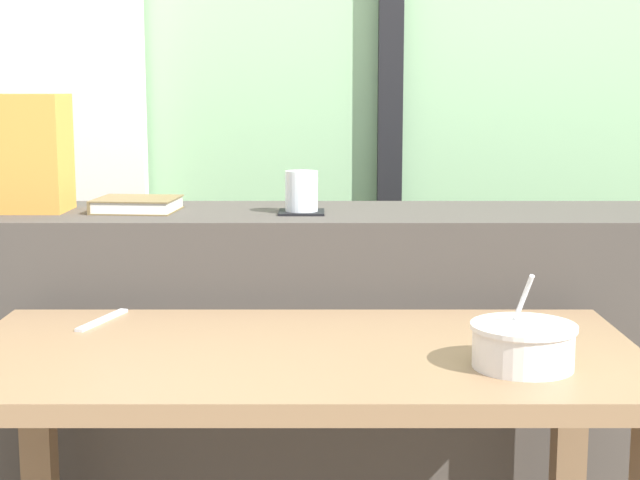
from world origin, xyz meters
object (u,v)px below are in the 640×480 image
(juice_glass, at_px, (298,192))
(soup_bowl, at_px, (519,346))
(breakfast_table, at_px, (297,415))
(fork_utensil, at_px, (98,320))
(coaster_square, at_px, (298,212))
(closed_book, at_px, (132,205))

(juice_glass, relative_size, soup_bowl, 0.53)
(breakfast_table, height_order, soup_bowl, soup_bowl)
(juice_glass, bearing_deg, fork_utensil, -139.55)
(coaster_square, bearing_deg, fork_utensil, -139.55)
(coaster_square, height_order, soup_bowl, coaster_square)
(closed_book, distance_m, fork_utensil, 0.40)
(breakfast_table, xyz_separation_m, closed_book, (-0.38, 0.54, 0.30))
(juice_glass, height_order, soup_bowl, juice_glass)
(coaster_square, distance_m, juice_glass, 0.04)
(coaster_square, xyz_separation_m, juice_glass, (0.00, 0.00, 0.04))
(closed_book, distance_m, soup_bowl, 0.99)
(breakfast_table, xyz_separation_m, fork_utensil, (-0.38, 0.19, 0.12))
(juice_glass, distance_m, soup_bowl, 0.74)
(breakfast_table, height_order, closed_book, closed_book)
(closed_book, relative_size, fork_utensil, 1.13)
(breakfast_table, bearing_deg, coaster_square, 90.91)
(soup_bowl, bearing_deg, closed_book, 138.18)
(juice_glass, distance_m, fork_utensil, 0.53)
(coaster_square, relative_size, soup_bowl, 0.59)
(breakfast_table, distance_m, soup_bowl, 0.40)
(breakfast_table, relative_size, soup_bowl, 6.88)
(juice_glass, height_order, closed_book, juice_glass)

